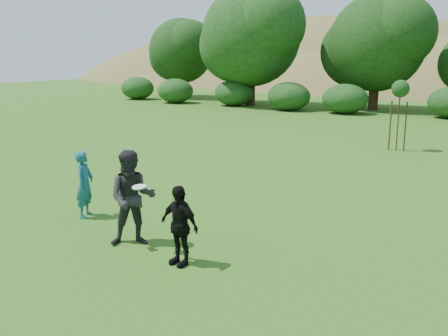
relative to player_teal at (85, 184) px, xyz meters
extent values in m
plane|color=#19470C|center=(2.55, -0.86, -0.80)|extent=(120.00, 120.00, 0.00)
imported|color=#18586F|center=(0.00, 0.00, 0.00)|extent=(0.59, 0.69, 1.60)
imported|color=#242426|center=(2.21, -0.73, 0.18)|extent=(1.21, 1.18, 1.96)
imported|color=black|center=(3.61, -1.01, -0.05)|extent=(0.92, 0.47, 1.51)
cylinder|color=white|center=(2.61, -0.96, 0.52)|extent=(0.27, 0.27, 0.06)
cylinder|color=#382515|center=(4.05, 12.81, 0.45)|extent=(0.05, 0.05, 2.50)
sphere|color=#1A4117|center=(4.05, 12.81, 1.70)|extent=(0.70, 0.70, 0.70)
cylinder|color=#3A2616|center=(3.75, 12.81, 0.20)|extent=(0.06, 0.06, 2.00)
cylinder|color=#372515|center=(4.35, 12.81, 0.20)|extent=(0.06, 0.06, 2.00)
ellipsoid|color=olive|center=(-22.45, 69.14, -12.90)|extent=(110.00, 70.00, 44.00)
ellipsoid|color=olive|center=(-2.45, 57.14, -8.50)|extent=(80.00, 50.00, 28.00)
cylinder|color=#3A2616|center=(-19.45, 29.14, 0.51)|extent=(0.65, 0.65, 2.62)
sphere|color=#194214|center=(-19.45, 29.14, 3.42)|extent=(5.80, 5.80, 5.80)
cylinder|color=#3A2616|center=(-10.45, 26.14, 0.77)|extent=(0.73, 0.73, 3.15)
sphere|color=#194214|center=(-10.45, 26.14, 4.43)|extent=(7.54, 7.54, 7.54)
cylinder|color=#3A2616|center=(-1.45, 28.14, 0.60)|extent=(0.68, 0.68, 2.80)
sphere|color=#194214|center=(-1.45, 28.14, 3.85)|extent=(6.73, 6.73, 6.73)
camera|label=1|loc=(8.97, -7.83, 2.96)|focal=40.00mm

